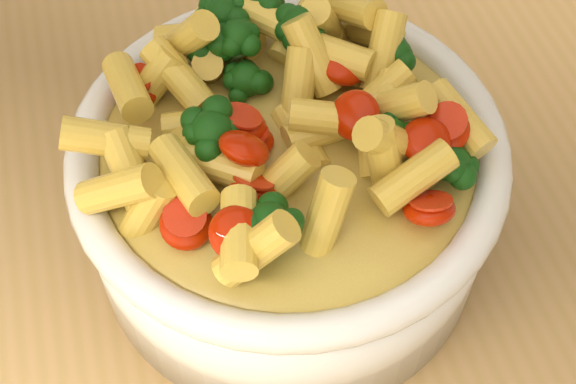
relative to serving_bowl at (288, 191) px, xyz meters
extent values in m
cube|color=#A37946|center=(-0.07, -0.05, -0.07)|extent=(1.20, 0.80, 0.04)
cylinder|color=#A37946|center=(0.48, 0.30, -0.52)|extent=(0.05, 0.05, 0.86)
cylinder|color=white|center=(0.00, 0.00, -0.01)|extent=(0.23, 0.23, 0.09)
ellipsoid|color=white|center=(0.00, 0.00, -0.03)|extent=(0.21, 0.21, 0.03)
torus|color=white|center=(0.00, 0.00, 0.04)|extent=(0.23, 0.23, 0.02)
ellipsoid|color=#E1C94C|center=(0.00, 0.00, 0.04)|extent=(0.20, 0.20, 0.02)
camera|label=1|loc=(-0.07, -0.25, 0.37)|focal=50.00mm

